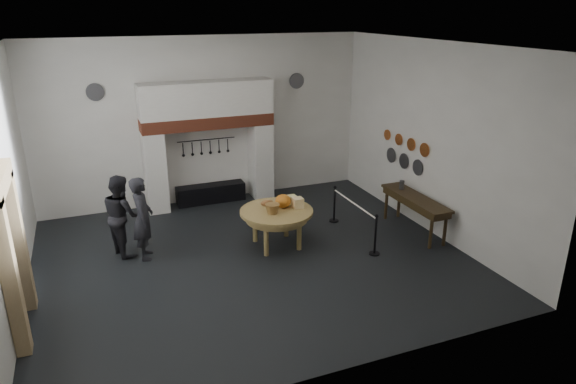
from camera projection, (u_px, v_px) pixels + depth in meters
name	position (u px, v px, depth m)	size (l,w,h in m)	color
floor	(252.00, 258.00, 11.24)	(9.00, 8.00, 0.02)	black
ceiling	(247.00, 46.00, 9.70)	(9.00, 8.00, 0.02)	silver
wall_back	(205.00, 121.00, 13.96)	(9.00, 0.02, 4.50)	white
wall_front	(340.00, 237.00, 6.98)	(9.00, 0.02, 4.50)	white
wall_left	(2.00, 187.00, 8.89)	(0.02, 8.00, 4.50)	white
wall_right	(432.00, 139.00, 12.04)	(0.02, 8.00, 4.50)	white
chimney_pier_left	(155.00, 172.00, 13.54)	(0.55, 0.70, 2.15)	silver
chimney_pier_right	(261.00, 160.00, 14.57)	(0.55, 0.70, 2.15)	silver
hearth_brick_band	(207.00, 121.00, 13.63)	(3.50, 0.72, 0.32)	#9E442B
chimney_hood	(206.00, 99.00, 13.42)	(3.50, 0.70, 0.90)	silver
iron_range	(211.00, 193.00, 14.40)	(1.90, 0.45, 0.50)	black
utensil_rail	(206.00, 140.00, 14.06)	(0.02, 0.02, 1.60)	black
door_recess	(9.00, 263.00, 8.37)	(0.04, 1.10, 2.50)	black
door_jamb_near	(10.00, 280.00, 7.78)	(0.22, 0.30, 2.60)	tan
door_jamb_far	(18.00, 242.00, 9.00)	(0.22, 0.30, 2.60)	tan
wall_plaque	(17.00, 206.00, 9.83)	(0.05, 0.34, 0.44)	gold
work_table	(276.00, 212.00, 11.56)	(1.66, 1.66, 0.07)	#A88D4F
pumpkin	(283.00, 201.00, 11.65)	(0.36, 0.36, 0.31)	#C6711B
cheese_block_big	(298.00, 203.00, 11.64)	(0.22, 0.22, 0.24)	#FFDE98
cheese_block_small	(292.00, 199.00, 11.90)	(0.18, 0.18, 0.20)	#FFF498
wicker_basket	(272.00, 209.00, 11.33)	(0.32, 0.32, 0.22)	olive
bread_loaf	(267.00, 203.00, 11.80)	(0.31, 0.18, 0.13)	#A16039
visitor_near	(143.00, 218.00, 10.99)	(0.67, 0.44, 1.85)	black
visitor_far	(122.00, 215.00, 11.20)	(0.88, 0.69, 1.81)	black
side_table	(416.00, 198.00, 12.28)	(0.55, 2.20, 0.06)	#352713
pewter_jug	(402.00, 185.00, 12.76)	(0.12, 0.12, 0.22)	#505055
copper_pan_a	(424.00, 150.00, 12.31)	(0.34, 0.34, 0.03)	#C6662D
copper_pan_b	(411.00, 144.00, 12.79)	(0.32, 0.32, 0.03)	#C6662D
copper_pan_c	(399.00, 139.00, 13.27)	(0.30, 0.30, 0.03)	#C6662D
copper_pan_d	(387.00, 135.00, 13.74)	(0.28, 0.28, 0.03)	#C6662D
pewter_plate_left	(418.00, 168.00, 12.65)	(0.40, 0.40, 0.03)	#4C4C51
pewter_plate_mid	(404.00, 161.00, 13.17)	(0.40, 0.40, 0.03)	#4C4C51
pewter_plate_right	(391.00, 155.00, 13.70)	(0.40, 0.40, 0.03)	#4C4C51
pewter_plate_back_left	(95.00, 92.00, 12.65)	(0.44, 0.44, 0.03)	#4C4C51
pewter_plate_back_right	(297.00, 81.00, 14.54)	(0.44, 0.44, 0.03)	#4C4C51
barrier_post_near	(375.00, 236.00, 11.27)	(0.05, 0.05, 0.90)	black
barrier_post_far	(334.00, 205.00, 13.01)	(0.05, 0.05, 0.90)	black
barrier_rope	(354.00, 203.00, 12.00)	(0.04, 0.04, 2.00)	white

